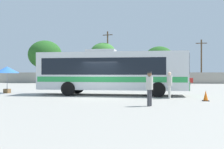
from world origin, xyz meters
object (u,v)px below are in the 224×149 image
Objects in this scene: roadside_tree_left at (45,55)px; traffic_cone_on_apron at (206,96)px; roadside_tree_midright at (159,59)px; coach_bus_silver_green at (110,71)px; parked_car_leftmost_dark_blue at (61,79)px; passenger_waiting_on_apron at (150,87)px; vendor_umbrella_secondary_blue at (7,70)px; roadside_tree_midleft at (103,54)px; parked_car_second_red at (96,79)px; utility_pole_near at (108,56)px; parked_car_rightmost_red at (175,79)px; utility_pole_far at (201,60)px; attendant_by_bus_door at (169,83)px.

traffic_cone_on_apron is at bearing -54.53° from roadside_tree_left.
coach_bus_silver_green is at bearing -100.57° from roadside_tree_midright.
parked_car_leftmost_dark_blue reaches higher than traffic_cone_on_apron.
passenger_waiting_on_apron is 0.78× the size of vendor_umbrella_secondary_blue.
coach_bus_silver_green reaches higher than parked_car_leftmost_dark_blue.
passenger_waiting_on_apron is 0.25× the size of roadside_tree_midleft.
utility_pole_near is (0.98, 6.21, 3.88)m from parked_car_second_red.
utility_pole_far reaches higher than parked_car_rightmost_red.
roadside_tree_left is (-5.05, 6.94, 4.19)m from parked_car_leftmost_dark_blue.
roadside_tree_midleft is at bearing 99.54° from coach_bus_silver_green.
traffic_cone_on_apron is at bearing -92.55° from parked_car_rightmost_red.
coach_bus_silver_green reaches higher than attendant_by_bus_door.
parked_car_second_red is at bearing -91.08° from roadside_tree_midleft.
roadside_tree_midright reaches higher than passenger_waiting_on_apron.
roadside_tree_midleft reaches higher than vendor_umbrella_secondary_blue.
roadside_tree_left reaches higher than parked_car_leftmost_dark_blue.
coach_bus_silver_green is at bearing -76.98° from parked_car_second_red.
passenger_waiting_on_apron is 32.88m from utility_pole_near.
parked_car_second_red is 0.63× the size of utility_pole_far.
roadside_tree_left reaches higher than utility_pole_far.
utility_pole_far is 30.07m from traffic_cone_on_apron.
roadside_tree_midleft is at bearing 79.90° from vendor_umbrella_secondary_blue.
roadside_tree_midleft reaches higher than passenger_waiting_on_apron.
parked_car_leftmost_dark_blue is 27.64m from traffic_cone_on_apron.
coach_bus_silver_green reaches higher than parked_car_second_red.
roadside_tree_midright reaches higher than parked_car_leftmost_dark_blue.
utility_pole_near is at bearing 101.03° from passenger_waiting_on_apron.
parked_car_second_red is (4.32, 18.38, -1.14)m from vendor_umbrella_secondary_blue.
roadside_tree_midright is at bearing 79.43° from coach_bus_silver_green.
attendant_by_bus_door is at bearing -14.10° from vendor_umbrella_secondary_blue.
parked_car_second_red is (-4.47, 19.33, -1.10)m from coach_bus_silver_green.
parked_car_leftmost_dark_blue is 9.94m from utility_pole_near.
parked_car_leftmost_dark_blue is at bearing -143.87° from roadside_tree_midright.
utility_pole_near is at bearing -179.92° from utility_pole_far.
utility_pole_far is (22.07, 6.68, 3.03)m from parked_car_leftmost_dark_blue.
passenger_waiting_on_apron is 0.38× the size of parked_car_second_red.
roadside_tree_midright is at bearing 26.73° from utility_pole_near.
utility_pole_far is at bearing 73.47° from passenger_waiting_on_apron.
roadside_tree_midright is (1.43, 32.44, 3.31)m from attendant_by_bus_door.
utility_pole_near is at bearing -21.62° from roadside_tree_midleft.
attendant_by_bus_door is 29.12m from utility_pole_near.
attendant_by_bus_door is 0.23× the size of roadside_tree_left.
coach_bus_silver_green is 2.43× the size of parked_car_rightmost_red.
utility_pole_near reaches higher than roadside_tree_left.
parked_car_rightmost_red is (4.42, 25.50, -0.18)m from passenger_waiting_on_apron.
vendor_umbrella_secondary_blue is 0.31× the size of utility_pole_far.
passenger_waiting_on_apron is at bearing -106.53° from utility_pole_far.
parked_car_rightmost_red is at bearing 81.98° from attendant_by_bus_door.
attendant_by_bus_door is 25.39m from parked_car_leftmost_dark_blue.
roadside_tree_midright is (20.46, 4.30, -0.67)m from roadside_tree_left.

